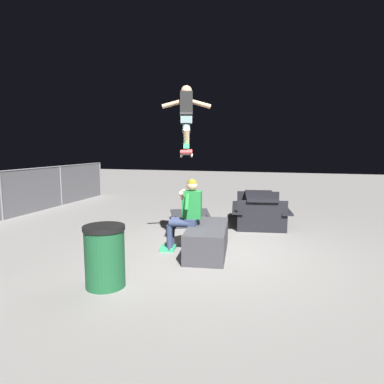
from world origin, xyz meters
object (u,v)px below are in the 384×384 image
(ledge_box_main, at_px, (207,239))
(skater_airborne, at_px, (186,114))
(person_sitting_on_ledge, at_px, (186,211))
(picnic_table_back, at_px, (260,205))
(kicker_ramp, at_px, (192,221))
(trash_bin, at_px, (105,256))
(skateboard, at_px, (187,153))

(ledge_box_main, relative_size, skater_airborne, 1.41)
(ledge_box_main, bearing_deg, person_sitting_on_ledge, 91.18)
(skater_airborne, bearing_deg, picnic_table_back, -25.61)
(ledge_box_main, relative_size, kicker_ramp, 1.07)
(person_sitting_on_ledge, relative_size, trash_bin, 1.56)
(ledge_box_main, bearing_deg, kicker_ramp, 22.22)
(trash_bin, bearing_deg, skateboard, -17.35)
(ledge_box_main, xyz_separation_m, skater_airborne, (0.13, 0.43, 2.24))
(picnic_table_back, bearing_deg, person_sitting_on_ledge, 156.16)
(skateboard, distance_m, kicker_ramp, 2.85)
(picnic_table_back, bearing_deg, skater_airborne, 154.39)
(ledge_box_main, bearing_deg, picnic_table_back, -15.97)
(skateboard, xyz_separation_m, picnic_table_back, (2.45, -1.13, -1.30))
(skater_airborne, xyz_separation_m, kicker_ramp, (2.14, 0.50, -2.43))
(skateboard, relative_size, skater_airborne, 0.92)
(ledge_box_main, height_order, person_sitting_on_ledge, person_sitting_on_ledge)
(kicker_ramp, bearing_deg, trash_bin, 178.91)
(ledge_box_main, distance_m, trash_bin, 2.09)
(skateboard, bearing_deg, trash_bin, 162.65)
(skateboard, bearing_deg, skater_airborne, 16.23)
(ledge_box_main, relative_size, picnic_table_back, 0.84)
(person_sitting_on_ledge, bearing_deg, skater_airborne, 12.81)
(person_sitting_on_ledge, distance_m, kicker_ramp, 2.43)
(person_sitting_on_ledge, height_order, trash_bin, person_sitting_on_ledge)
(kicker_ramp, height_order, trash_bin, trash_bin)
(skateboard, height_order, skater_airborne, skater_airborne)
(person_sitting_on_ledge, bearing_deg, kicker_ramp, 13.09)
(ledge_box_main, bearing_deg, trash_bin, 151.17)
(kicker_ramp, distance_m, trash_bin, 4.11)
(kicker_ramp, bearing_deg, ledge_box_main, -157.78)
(skater_airborne, height_order, trash_bin, skater_airborne)
(skateboard, xyz_separation_m, skater_airborne, (0.05, 0.02, 0.69))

